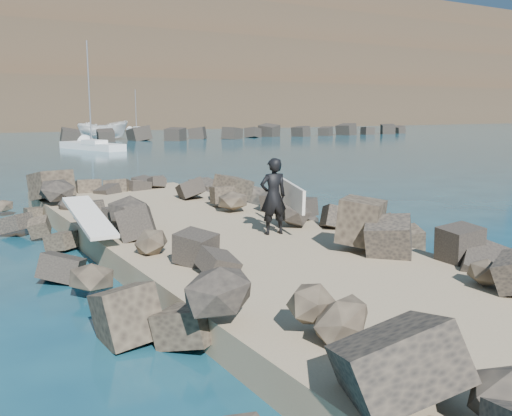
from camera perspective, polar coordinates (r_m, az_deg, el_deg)
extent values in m
plane|color=#0F384C|center=(14.19, -2.09, -5.39)|extent=(800.00, 800.00, 0.00)
cube|color=#8C7759|center=(12.46, 2.38, -6.12)|extent=(6.00, 26.00, 0.60)
cube|color=#272421|center=(11.59, -11.16, -6.50)|extent=(2.60, 22.00, 1.00)
cube|color=black|center=(14.52, 10.91, -3.18)|extent=(2.60, 22.00, 1.00)
cube|color=black|center=(78.93, 0.88, 7.52)|extent=(52.00, 4.00, 1.20)
cube|color=white|center=(14.40, -16.31, -1.29)|extent=(0.67, 2.68, 0.09)
imported|color=white|center=(74.19, -15.03, 7.50)|extent=(6.44, 3.27, 2.38)
imported|color=black|center=(14.32, 1.74, 1.17)|extent=(0.77, 0.58, 1.94)
cube|color=silver|center=(14.56, 3.23, 1.51)|extent=(0.72, 2.33, 0.76)
cylinder|color=silver|center=(216.29, 7.07, 18.17)|extent=(8.11, 8.11, 7.10)
cube|color=white|center=(56.51, -16.10, 5.88)|extent=(4.27, 8.75, 0.80)
cylinder|color=gray|center=(56.43, -16.35, 11.02)|extent=(0.12, 0.12, 9.43)
cube|color=white|center=(55.53, -15.86, 6.35)|extent=(2.00, 2.69, 0.44)
cube|color=white|center=(114.44, -12.38, 7.82)|extent=(1.29, 5.11, 0.80)
cylinder|color=gray|center=(114.39, -12.43, 9.39)|extent=(0.12, 0.12, 5.58)
cube|color=white|center=(113.86, -12.29, 8.06)|extent=(0.86, 1.45, 0.44)
cube|color=white|center=(99.31, -11.86, 7.57)|extent=(1.77, 5.99, 0.80)
cylinder|color=gray|center=(99.25, -11.93, 9.65)|extent=(0.12, 0.12, 6.49)
cube|color=white|center=(98.63, -11.73, 7.85)|extent=(1.07, 1.72, 0.44)
cube|color=white|center=(190.63, -7.26, 18.69)|extent=(6.00, 6.00, 3.00)
cube|color=white|center=(182.71, 1.54, 19.47)|extent=(5.00, 5.00, 5.00)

